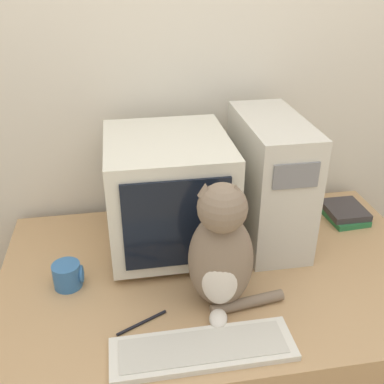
{
  "coord_description": "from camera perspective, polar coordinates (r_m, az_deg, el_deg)",
  "views": [
    {
      "loc": [
        -0.29,
        -0.73,
        1.71
      ],
      "look_at": [
        -0.09,
        0.46,
        1.07
      ],
      "focal_mm": 42.0,
      "sensor_mm": 36.0,
      "label": 1
    }
  ],
  "objects": [
    {
      "name": "wall_back",
      "position": [
        1.77,
        0.18,
        12.98
      ],
      "size": [
        7.0,
        0.05,
        2.5
      ],
      "color": "beige",
      "rests_on": "ground_plane"
    },
    {
      "name": "desk",
      "position": [
        1.79,
        3.08,
        -19.58
      ],
      "size": [
        1.44,
        0.89,
        0.78
      ],
      "color": "tan",
      "rests_on": "ground_plane"
    },
    {
      "name": "crt_monitor",
      "position": [
        1.54,
        -3.03,
        -0.04
      ],
      "size": [
        0.41,
        0.45,
        0.4
      ],
      "color": "beige",
      "rests_on": "desk"
    },
    {
      "name": "computer_tower",
      "position": [
        1.61,
        9.75,
        1.54
      ],
      "size": [
        0.2,
        0.45,
        0.45
      ],
      "color": "beige",
      "rests_on": "desk"
    },
    {
      "name": "keyboard",
      "position": [
        1.26,
        1.39,
        -19.3
      ],
      "size": [
        0.49,
        0.15,
        0.02
      ],
      "color": "silver",
      "rests_on": "desk"
    },
    {
      "name": "cat",
      "position": [
        1.28,
        3.75,
        -7.77
      ],
      "size": [
        0.3,
        0.23,
        0.42
      ],
      "rotation": [
        0.0,
        0.0,
        -0.25
      ],
      "color": "#7A6651",
      "rests_on": "desk"
    },
    {
      "name": "book_stack",
      "position": [
        1.89,
        18.67,
        -2.4
      ],
      "size": [
        0.15,
        0.21,
        0.05
      ],
      "color": "#28703D",
      "rests_on": "desk"
    },
    {
      "name": "pen",
      "position": [
        1.34,
        -6.38,
        -16.18
      ],
      "size": [
        0.15,
        0.08,
        0.01
      ],
      "color": "black",
      "rests_on": "desk"
    },
    {
      "name": "mug",
      "position": [
        1.48,
        -15.47,
        -10.15
      ],
      "size": [
        0.09,
        0.09,
        0.08
      ],
      "color": "#33669E",
      "rests_on": "desk"
    }
  ]
}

